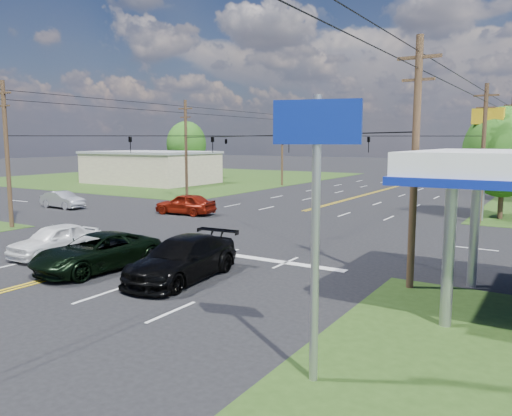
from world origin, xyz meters
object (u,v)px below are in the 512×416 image
Objects in this scene: pole_sw at (7,153)px; pole_right_far at (510,146)px; tree_right_a at (504,152)px; pole_ne at (483,152)px; pickup_dkgreen at (97,252)px; suv_black at (182,259)px; sedan_silver at (62,200)px; pole_nw at (186,149)px; pickup_white at (55,240)px; pole_se at (415,161)px; polesign_se at (317,166)px; pole_left_far at (282,145)px; retail_nw at (151,168)px; tree_far_l at (186,144)px.

pole_right_far is (26.00, 37.00, 0.25)m from pole_sw.
pole_right_far is 16.03m from tree_right_a.
pole_ne reaches higher than pickup_dkgreen.
sedan_silver is at bearing 148.77° from suv_black.
pickup_white is (9.50, -21.69, -4.13)m from pole_nw.
tree_right_a is (1.00, 3.00, -0.05)m from pole_ne.
polesign_se is (0.05, -8.83, 0.19)m from pole_se.
pole_left_far reaches higher than pole_sw.
pole_right_far is 1.22× the size of tree_right_a.
pole_se is 1.64× the size of pickup_dkgreen.
pole_se is 32.61m from sedan_silver.
pole_left_far reaches higher than suv_black.
pole_se is 0.95× the size of pole_left_far.
tree_far_l is (-2.00, 10.00, 3.19)m from retail_nw.
pole_right_far is at bearing 90.07° from polesign_se.
pickup_dkgreen is (13.50, -22.49, -4.11)m from pole_nw.
pole_nw is 27.17m from tree_right_a.
pole_right_far reaches higher than tree_right_a.
suv_black is 1.29× the size of pickup_white.
tree_far_l is at bearing 168.11° from pole_left_far.
pickup_white is at bearing -125.33° from tree_right_a.
tree_far_l is 2.02× the size of sedan_silver.
tree_right_a is (27.00, 3.00, -0.05)m from pole_nw.
polesign_se is at bearing -60.39° from pole_left_far.
pickup_white is 17.86m from polesign_se.
pole_ne is (26.00, 0.00, 0.00)m from pole_nw.
tree_far_l reaches higher than suv_black.
sedan_silver is at bearing -100.41° from pole_left_far.
retail_nw is 25.82m from sedan_silver.
pole_ne reaches higher than suv_black.
retail_nw is at bearing 27.95° from sedan_silver.
pole_sw is at bearing -90.00° from pole_left_far.
retail_nw reaches higher than sedan_silver.
suv_black is at bearing -101.58° from pole_right_far.
pole_ne reaches higher than tree_right_a.
pole_ne is 2.20× the size of sedan_silver.
tree_far_l is (-19.00, 41.00, 0.28)m from pole_sw.
pole_nw is 2.20× the size of sedan_silver.
polesign_se is at bearing -89.66° from pole_se.
pole_nw is at bearing 134.15° from polesign_se.
pole_ne is 33.15m from sedan_silver.
pole_nw reaches higher than suv_black.
suv_black is at bearing 16.23° from pickup_dkgreen.
pole_ne reaches higher than polesign_se.
polesign_se is at bearing -45.85° from pole_nw.
pole_sw reaches higher than polesign_se.
pole_nw is 12.09m from sedan_silver.
pole_ne is at bearing 90.11° from polesign_se.
pole_sw reaches higher than suv_black.
pole_right_far is 41.71m from suv_black.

